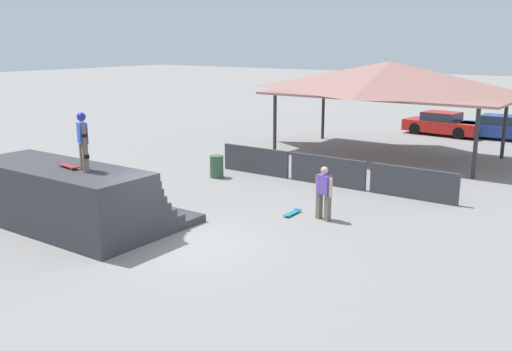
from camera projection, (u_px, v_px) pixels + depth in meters
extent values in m
plane|color=gray|center=(181.00, 244.00, 14.75)|extent=(160.00, 160.00, 0.00)
cube|color=#38383D|center=(89.00, 217.00, 16.66)|extent=(5.74, 3.82, 0.22)
cube|color=#38383D|center=(76.00, 213.00, 16.26)|extent=(5.74, 2.96, 0.22)
cube|color=#38383D|center=(70.00, 207.00, 16.08)|extent=(5.74, 2.64, 0.22)
cube|color=#38383D|center=(67.00, 200.00, 15.95)|extent=(5.74, 2.43, 0.22)
cube|color=#38383D|center=(64.00, 193.00, 15.84)|extent=(5.74, 2.28, 0.22)
cube|color=#38383D|center=(61.00, 186.00, 15.74)|extent=(5.74, 2.17, 0.22)
cube|color=#38383D|center=(60.00, 178.00, 15.66)|extent=(5.74, 2.09, 0.22)
cube|color=#38383D|center=(58.00, 170.00, 15.59)|extent=(5.74, 2.05, 0.22)
cylinder|color=silver|center=(88.00, 161.00, 16.37)|extent=(5.63, 0.07, 0.07)
cube|color=#6B6051|center=(85.00, 158.00, 14.77)|extent=(0.19, 0.19, 0.75)
cube|color=black|center=(86.00, 156.00, 14.78)|extent=(0.21, 0.19, 0.11)
cube|color=#6B6051|center=(83.00, 156.00, 15.06)|extent=(0.19, 0.19, 0.75)
cube|color=black|center=(84.00, 154.00, 15.06)|extent=(0.21, 0.19, 0.11)
cube|color=blue|center=(82.00, 133.00, 14.77)|extent=(0.45, 0.36, 0.53)
cylinder|color=brown|center=(84.00, 136.00, 14.56)|extent=(0.13, 0.13, 0.53)
cylinder|color=black|center=(84.00, 136.00, 14.56)|extent=(0.20, 0.20, 0.08)
cylinder|color=brown|center=(80.00, 133.00, 14.99)|extent=(0.13, 0.13, 0.53)
cylinder|color=black|center=(80.00, 133.00, 14.99)|extent=(0.20, 0.20, 0.08)
sphere|color=brown|center=(81.00, 118.00, 14.68)|extent=(0.21, 0.21, 0.21)
sphere|color=#232399|center=(81.00, 117.00, 14.67)|extent=(0.23, 0.23, 0.23)
cylinder|color=green|center=(76.00, 168.00, 15.21)|extent=(0.06, 0.04, 0.05)
cylinder|color=green|center=(71.00, 169.00, 15.11)|extent=(0.06, 0.04, 0.05)
cylinder|color=green|center=(66.00, 165.00, 15.56)|extent=(0.06, 0.04, 0.05)
cylinder|color=green|center=(62.00, 166.00, 15.46)|extent=(0.06, 0.04, 0.05)
cube|color=#B22323|center=(68.00, 166.00, 15.33)|extent=(0.86, 0.33, 0.02)
cube|color=#B22323|center=(76.00, 167.00, 15.06)|extent=(0.13, 0.21, 0.02)
cube|color=#6B6051|center=(319.00, 205.00, 16.80)|extent=(0.18, 0.18, 0.79)
cube|color=#6B6051|center=(328.00, 208.00, 16.54)|extent=(0.18, 0.18, 0.79)
cube|color=#6B4CB7|center=(324.00, 184.00, 16.52)|extent=(0.47, 0.32, 0.56)
cylinder|color=beige|center=(318.00, 184.00, 16.73)|extent=(0.13, 0.13, 0.56)
cylinder|color=beige|center=(331.00, 188.00, 16.32)|extent=(0.13, 0.13, 0.56)
sphere|color=beige|center=(324.00, 170.00, 16.42)|extent=(0.22, 0.22, 0.22)
cylinder|color=green|center=(294.00, 212.00, 17.46)|extent=(0.03, 0.05, 0.05)
cylinder|color=green|center=(298.00, 212.00, 17.38)|extent=(0.03, 0.05, 0.05)
cylinder|color=green|center=(286.00, 216.00, 17.06)|extent=(0.03, 0.05, 0.05)
cylinder|color=green|center=(290.00, 216.00, 16.98)|extent=(0.03, 0.05, 0.05)
cube|color=teal|center=(292.00, 213.00, 17.21)|extent=(0.23, 0.80, 0.02)
cube|color=teal|center=(298.00, 209.00, 17.51)|extent=(0.20, 0.10, 0.02)
cube|color=#3D3D42|center=(256.00, 160.00, 22.45)|extent=(3.01, 0.12, 1.05)
cube|color=#3D3D42|center=(327.00, 171.00, 20.64)|extent=(3.01, 0.12, 1.05)
cube|color=#3D3D42|center=(413.00, 183.00, 18.84)|extent=(3.01, 0.12, 1.05)
cylinder|color=#2D2D33|center=(275.00, 123.00, 26.59)|extent=(0.16, 0.16, 2.71)
cylinder|color=#2D2D33|center=(476.00, 143.00, 21.46)|extent=(0.16, 0.16, 2.71)
cylinder|color=#2D2D33|center=(323.00, 113.00, 30.26)|extent=(0.16, 0.16, 2.71)
cylinder|color=#2D2D33|center=(504.00, 128.00, 25.13)|extent=(0.16, 0.16, 2.71)
cube|color=#9E6B60|center=(388.00, 95.00, 25.53)|extent=(10.70, 5.45, 0.10)
pyramid|color=#9E6B60|center=(389.00, 78.00, 25.36)|extent=(10.48, 5.34, 1.42)
cylinder|color=#385B3D|center=(217.00, 167.00, 21.82)|extent=(0.52, 0.52, 0.85)
cube|color=red|center=(443.00, 126.00, 31.64)|extent=(4.26, 2.13, 0.62)
cube|color=#283342|center=(441.00, 116.00, 31.59)|extent=(2.04, 1.64, 0.46)
cube|color=red|center=(442.00, 112.00, 31.53)|extent=(1.95, 1.60, 0.04)
cylinder|color=black|center=(470.00, 130.00, 31.46)|extent=(0.66, 0.26, 0.64)
cylinder|color=black|center=(459.00, 133.00, 30.30)|extent=(0.66, 0.26, 0.64)
cylinder|color=black|center=(427.00, 125.00, 33.06)|extent=(0.66, 0.26, 0.64)
cylinder|color=black|center=(415.00, 129.00, 31.90)|extent=(0.66, 0.26, 0.64)
cube|color=navy|center=(502.00, 130.00, 30.25)|extent=(4.18, 1.83, 0.62)
cube|color=#283342|center=(500.00, 120.00, 30.18)|extent=(1.96, 1.47, 0.46)
cube|color=navy|center=(501.00, 116.00, 30.13)|extent=(1.87, 1.43, 0.04)
cylinder|color=black|center=(480.00, 130.00, 31.56)|extent=(0.65, 0.23, 0.64)
cylinder|color=black|center=(473.00, 133.00, 30.34)|extent=(0.65, 0.23, 0.64)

